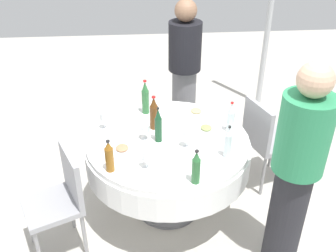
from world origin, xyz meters
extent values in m
plane|color=#B7B2A8|center=(0.00, 0.00, 0.00)|extent=(10.00, 10.00, 0.00)
cylinder|color=white|center=(0.00, 0.00, 0.72)|extent=(1.32, 1.32, 0.04)
cylinder|color=white|center=(0.00, 0.00, 0.59)|extent=(1.35, 1.35, 0.22)
cylinder|color=slate|center=(0.00, 0.00, 0.24)|extent=(0.14, 0.14, 0.48)
cylinder|color=slate|center=(0.00, 0.00, 0.01)|extent=(0.56, 0.56, 0.03)
cylinder|color=#194728|center=(-0.02, 0.08, 0.84)|extent=(0.06, 0.06, 0.20)
cone|color=#194728|center=(-0.02, 0.08, 0.99)|extent=(0.05, 0.05, 0.09)
cylinder|color=black|center=(-0.02, 0.08, 1.03)|extent=(0.02, 0.02, 0.01)
cylinder|color=#8C5619|center=(-0.38, 0.44, 0.83)|extent=(0.06, 0.06, 0.19)
cone|color=#8C5619|center=(-0.38, 0.44, 0.95)|extent=(0.06, 0.06, 0.06)
cylinder|color=black|center=(-0.38, 0.44, 0.99)|extent=(0.03, 0.03, 0.01)
cylinder|color=silver|center=(-0.28, -0.42, 0.84)|extent=(0.06, 0.06, 0.19)
cone|color=silver|center=(-0.28, -0.42, 0.96)|extent=(0.05, 0.05, 0.06)
cylinder|color=black|center=(-0.28, -0.42, 1.00)|extent=(0.02, 0.02, 0.01)
cylinder|color=#593314|center=(0.18, 0.10, 0.84)|extent=(0.07, 0.07, 0.21)
cone|color=#593314|center=(0.18, 0.10, 0.99)|extent=(0.06, 0.06, 0.08)
cylinder|color=red|center=(0.18, 0.10, 1.03)|extent=(0.03, 0.03, 0.01)
cylinder|color=silver|center=(0.08, -0.52, 0.83)|extent=(0.06, 0.06, 0.18)
cone|color=silver|center=(0.08, -0.52, 0.96)|extent=(0.05, 0.05, 0.08)
cylinder|color=red|center=(0.08, -0.52, 1.00)|extent=(0.02, 0.02, 0.01)
cylinder|color=#2D6B38|center=(0.45, 0.17, 0.85)|extent=(0.06, 0.06, 0.22)
cone|color=#2D6B38|center=(0.45, 0.17, 1.00)|extent=(0.06, 0.06, 0.09)
cylinder|color=red|center=(0.45, 0.17, 1.05)|extent=(0.03, 0.03, 0.01)
cylinder|color=#2D6B38|center=(-0.56, -0.14, 0.83)|extent=(0.06, 0.06, 0.19)
cone|color=#2D6B38|center=(-0.56, -0.14, 0.96)|extent=(0.05, 0.05, 0.06)
cylinder|color=black|center=(-0.56, -0.14, 1.00)|extent=(0.03, 0.03, 0.01)
cylinder|color=white|center=(-0.13, -0.14, 0.74)|extent=(0.06, 0.06, 0.00)
cylinder|color=white|center=(-0.13, -0.14, 0.78)|extent=(0.01, 0.01, 0.08)
cylinder|color=white|center=(-0.13, -0.14, 0.85)|extent=(0.07, 0.07, 0.07)
cylinder|color=white|center=(0.20, 0.52, 0.74)|extent=(0.06, 0.06, 0.00)
cylinder|color=white|center=(0.20, 0.52, 0.78)|extent=(0.01, 0.01, 0.08)
cylinder|color=white|center=(0.20, 0.52, 0.86)|extent=(0.06, 0.06, 0.06)
cylinder|color=gold|center=(0.20, 0.52, 0.84)|extent=(0.05, 0.05, 0.03)
cylinder|color=white|center=(-0.37, 0.18, 0.74)|extent=(0.06, 0.06, 0.00)
cylinder|color=white|center=(-0.37, 0.18, 0.78)|extent=(0.01, 0.01, 0.07)
cylinder|color=white|center=(-0.37, 0.18, 0.85)|extent=(0.07, 0.07, 0.07)
cylinder|color=white|center=(0.01, 0.18, 0.74)|extent=(0.06, 0.06, 0.00)
cylinder|color=white|center=(0.01, 0.18, 0.78)|extent=(0.01, 0.01, 0.07)
cylinder|color=white|center=(0.01, 0.18, 0.84)|extent=(0.07, 0.07, 0.06)
cylinder|color=maroon|center=(0.01, 0.18, 0.83)|extent=(0.06, 0.06, 0.03)
cylinder|color=white|center=(0.10, -0.33, 0.75)|extent=(0.23, 0.23, 0.02)
ellipsoid|color=#8C9E59|center=(0.10, -0.33, 0.77)|extent=(0.10, 0.09, 0.02)
cylinder|color=white|center=(0.40, -0.29, 0.75)|extent=(0.24, 0.24, 0.02)
ellipsoid|color=tan|center=(0.40, -0.29, 0.77)|extent=(0.11, 0.10, 0.02)
cylinder|color=white|center=(-0.14, 0.37, 0.75)|extent=(0.24, 0.24, 0.02)
ellipsoid|color=tan|center=(-0.14, 0.37, 0.77)|extent=(0.11, 0.10, 0.02)
cube|color=silver|center=(0.20, -0.07, 0.74)|extent=(0.07, 0.18, 0.00)
cube|color=white|center=(0.26, 0.23, 0.75)|extent=(0.16, 0.16, 0.02)
cylinder|color=#26262B|center=(-0.62, -0.82, 0.43)|extent=(0.26, 0.26, 0.86)
cylinder|color=#2D8C59|center=(-0.62, -0.82, 1.13)|extent=(0.34, 0.34, 0.54)
sphere|color=#D8AD8C|center=(-0.62, -0.82, 1.51)|extent=(0.22, 0.22, 0.22)
cylinder|color=slate|center=(1.16, -0.27, 0.42)|extent=(0.26, 0.26, 0.85)
cylinder|color=black|center=(1.16, -0.27, 1.10)|extent=(0.34, 0.34, 0.50)
sphere|color=#8C664C|center=(1.16, -0.27, 1.46)|extent=(0.22, 0.22, 0.22)
cube|color=#99999E|center=(0.32, -0.99, 0.45)|extent=(0.50, 0.50, 0.04)
cube|color=#99999E|center=(0.27, -0.82, 0.66)|extent=(0.39, 0.16, 0.42)
cylinder|color=gray|center=(0.21, -1.21, 0.21)|extent=(0.03, 0.03, 0.43)
cylinder|color=gray|center=(0.54, -1.10, 0.21)|extent=(0.03, 0.03, 0.43)
cylinder|color=gray|center=(0.11, -0.88, 0.21)|extent=(0.03, 0.03, 0.43)
cylinder|color=gray|center=(0.43, -0.78, 0.21)|extent=(0.03, 0.03, 0.43)
cube|color=#99999E|center=(-0.40, 0.90, 0.45)|extent=(0.53, 0.53, 0.04)
cube|color=#99999E|center=(-0.33, 0.74, 0.66)|extent=(0.38, 0.20, 0.42)
cylinder|color=gray|center=(-0.31, 1.13, 0.21)|extent=(0.03, 0.03, 0.43)
cylinder|color=gray|center=(-0.62, 0.99, 0.21)|extent=(0.03, 0.03, 0.43)
cylinder|color=gray|center=(-0.17, 0.81, 0.21)|extent=(0.03, 0.03, 0.43)
cylinder|color=gray|center=(-0.49, 0.68, 0.21)|extent=(0.03, 0.03, 0.43)
cylinder|color=#B2B5B7|center=(1.94, -1.38, 1.31)|extent=(0.07, 0.07, 2.62)
camera|label=1|loc=(-2.61, 0.21, 2.45)|focal=41.36mm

